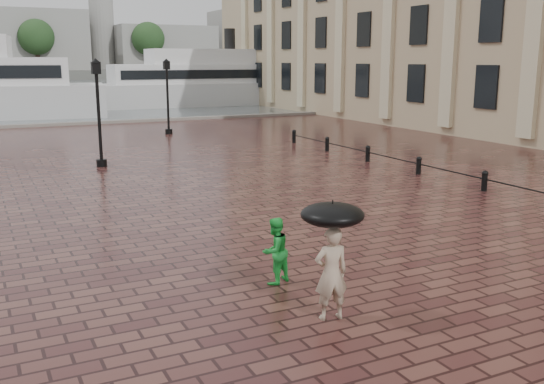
{
  "coord_description": "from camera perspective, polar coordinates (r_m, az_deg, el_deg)",
  "views": [
    {
      "loc": [
        -1.79,
        -12.25,
        4.49
      ],
      "look_at": [
        4.45,
        0.39,
        1.4
      ],
      "focal_mm": 40.0,
      "sensor_mm": 36.0,
      "label": 1
    }
  ],
  "objects": [
    {
      "name": "adult_pedestrian",
      "position": [
        10.7,
        5.59,
        -7.63
      ],
      "size": [
        0.68,
        0.51,
        1.68
      ],
      "primitive_type": "imported",
      "rotation": [
        0.0,
        0.0,
        2.96
      ],
      "color": "tan",
      "rests_on": "ground"
    },
    {
      "name": "distant_skyline",
      "position": [
        169.83,
        -9.45,
        13.87
      ],
      "size": [
        102.5,
        22.0,
        33.0
      ],
      "color": "gray",
      "rests_on": "ground"
    },
    {
      "name": "umbrella",
      "position": [
        10.39,
        5.71,
        -2.14
      ],
      "size": [
        1.1,
        1.1,
        1.14
      ],
      "color": "black",
      "rests_on": "ground"
    },
    {
      "name": "child_pedestrian",
      "position": [
        12.36,
        0.27,
        -5.55
      ],
      "size": [
        0.82,
        0.74,
        1.38
      ],
      "primitive_type": "imported",
      "rotation": [
        0.0,
        0.0,
        3.54
      ],
      "color": "green",
      "rests_on": "ground"
    },
    {
      "name": "ground",
      "position": [
        13.17,
        -17.02,
        -8.14
      ],
      "size": [
        300.0,
        300.0,
        0.0
      ],
      "primitive_type": "plane",
      "color": "#381A19",
      "rests_on": "ground"
    },
    {
      "name": "bollard_row",
      "position": [
        24.86,
        13.65,
        2.54
      ],
      "size": [
        0.22,
        21.22,
        0.73
      ],
      "color": "black",
      "rests_on": "ground"
    },
    {
      "name": "ferry_far",
      "position": [
        61.75,
        -6.36,
        10.22
      ],
      "size": [
        23.05,
        6.13,
        7.51
      ],
      "rotation": [
        0.0,
        0.0,
        -0.03
      ],
      "color": "#B8B8B8",
      "rests_on": "ground"
    },
    {
      "name": "quay_edge",
      "position": [
        44.52,
        -23.95,
        5.52
      ],
      "size": [
        80.0,
        0.6,
        0.3
      ],
      "primitive_type": "cube",
      "color": "slate",
      "rests_on": "ground"
    }
  ]
}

